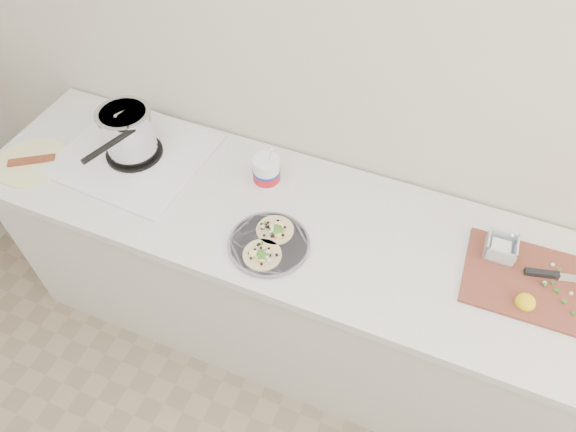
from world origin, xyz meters
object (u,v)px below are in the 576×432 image
at_px(stove, 131,140).
at_px(cutboard, 535,278).
at_px(tub, 267,171).
at_px(bacon_plate, 32,162).
at_px(taco_plate, 269,242).

relative_size(stove, cutboard, 1.26).
bearing_deg(tub, bacon_plate, -164.18).
bearing_deg(stove, cutboard, 3.16).
distance_m(stove, tub, 0.55).
height_order(taco_plate, cutboard, cutboard).
bearing_deg(cutboard, tub, 174.36).
distance_m(stove, bacon_plate, 0.41).
bearing_deg(cutboard, stove, 178.21).
height_order(tub, bacon_plate, tub).
relative_size(taco_plate, bacon_plate, 1.02).
bearing_deg(stove, tub, 10.01).
xyz_separation_m(stove, taco_plate, (0.67, -0.20, -0.07)).
bearing_deg(tub, taco_plate, -65.03).
height_order(taco_plate, tub, tub).
height_order(taco_plate, bacon_plate, taco_plate).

